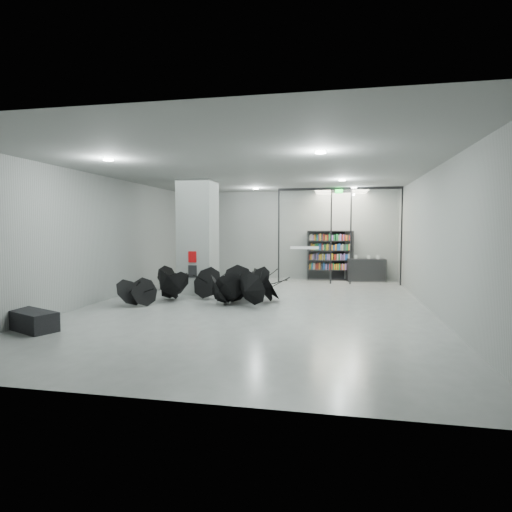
% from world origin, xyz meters
% --- Properties ---
extents(room, '(14.00, 14.02, 4.01)m').
position_xyz_m(room, '(0.00, 0.00, 2.84)').
color(room, slate).
rests_on(room, ground).
extents(column, '(1.20, 1.20, 4.00)m').
position_xyz_m(column, '(-2.50, 2.00, 2.00)').
color(column, slate).
rests_on(column, ground).
extents(fire_cabinet, '(0.28, 0.04, 0.38)m').
position_xyz_m(fire_cabinet, '(-2.50, 1.38, 1.35)').
color(fire_cabinet, '#A50A07').
rests_on(fire_cabinet, column).
extents(info_panel, '(0.30, 0.03, 0.42)m').
position_xyz_m(info_panel, '(-2.50, 1.38, 0.85)').
color(info_panel, black).
rests_on(info_panel, column).
extents(exit_sign, '(0.30, 0.06, 0.15)m').
position_xyz_m(exit_sign, '(2.40, 5.30, 3.82)').
color(exit_sign, '#0CE533').
rests_on(exit_sign, room).
extents(glass_partition, '(5.06, 0.08, 4.00)m').
position_xyz_m(glass_partition, '(2.39, 5.50, 2.18)').
color(glass_partition, silver).
rests_on(glass_partition, ground).
extents(bench, '(1.51, 1.09, 0.45)m').
position_xyz_m(bench, '(-4.50, -3.91, 0.22)').
color(bench, black).
rests_on(bench, ground).
extents(bookshelf, '(2.05, 0.67, 2.21)m').
position_xyz_m(bookshelf, '(2.04, 6.75, 1.11)').
color(bookshelf, black).
rests_on(bookshelf, ground).
extents(shop_counter, '(1.73, 0.90, 0.99)m').
position_xyz_m(shop_counter, '(3.60, 6.64, 0.49)').
color(shop_counter, black).
rests_on(shop_counter, ground).
extents(umbrella_cluster, '(5.53, 4.68, 1.33)m').
position_xyz_m(umbrella_cluster, '(-1.25, 0.83, 0.32)').
color(umbrella_cluster, black).
rests_on(umbrella_cluster, ground).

